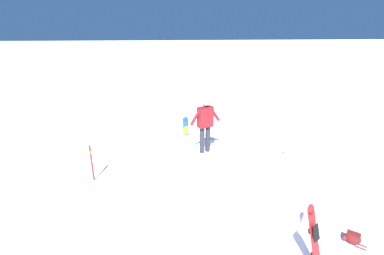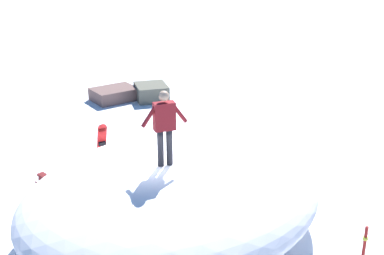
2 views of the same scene
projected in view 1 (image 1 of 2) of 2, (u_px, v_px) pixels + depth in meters
ground at (214, 212)px, 8.57m from camera, size 240.00×240.00×0.00m
snow_mound at (201, 182)px, 8.53m from camera, size 9.54×9.49×1.79m
snowboarder_standing at (205, 122)px, 8.18m from camera, size 0.46×0.98×1.68m
snowboard_primary_upright at (314, 239)px, 6.28m from camera, size 0.56×0.48×1.68m
snowboard_secondary_upright at (186, 134)px, 12.40m from camera, size 0.26×0.31×1.70m
backpack_near at (352, 238)px, 7.27m from camera, size 0.51×0.54×0.34m
backpack_far at (280, 158)px, 11.60m from camera, size 0.36×0.55×0.46m
trail_marker_pole at (92, 162)px, 10.09m from camera, size 0.10×0.10×1.42m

